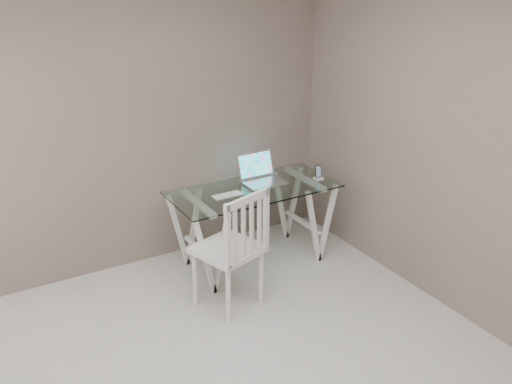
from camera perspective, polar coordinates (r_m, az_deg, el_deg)
room at (r=2.88m, az=-1.94°, el=3.44°), size 4.50×4.52×2.71m
desk at (r=5.22m, az=-0.24°, el=-3.33°), size 1.50×0.70×0.75m
chair at (r=4.47m, az=-2.10°, el=-5.37°), size 0.59×0.59×1.03m
laptop at (r=5.21m, az=0.45°, el=1.70°), size 0.37×0.33×0.25m
keyboard at (r=4.92m, az=-2.89°, el=-0.34°), size 0.28×0.12×0.01m
mouse at (r=4.86m, az=-0.32°, el=-0.41°), size 0.11×0.06×0.03m
phone_dock at (r=5.30m, az=6.25°, el=1.66°), size 0.07×0.07×0.13m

